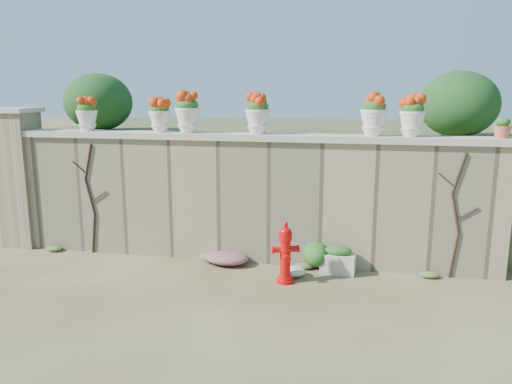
% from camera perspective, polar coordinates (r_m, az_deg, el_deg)
% --- Properties ---
extents(ground, '(80.00, 80.00, 0.00)m').
position_cam_1_polar(ground, '(6.84, -4.51, -12.46)').
color(ground, '#4F4327').
rests_on(ground, ground).
extents(stone_wall, '(8.00, 0.40, 2.00)m').
position_cam_1_polar(stone_wall, '(8.19, -1.14, -1.00)').
color(stone_wall, gray).
rests_on(stone_wall, ground).
extents(wall_cap, '(8.10, 0.52, 0.10)m').
position_cam_1_polar(wall_cap, '(8.03, -1.17, 6.33)').
color(wall_cap, beige).
rests_on(wall_cap, stone_wall).
extents(gate_pillar, '(0.72, 0.72, 2.48)m').
position_cam_1_polar(gate_pillar, '(9.91, -25.28, 1.60)').
color(gate_pillar, gray).
rests_on(gate_pillar, ground).
extents(raised_fill, '(9.00, 6.00, 2.00)m').
position_cam_1_polar(raised_fill, '(11.28, 2.44, 2.47)').
color(raised_fill, '#384C23').
rests_on(raised_fill, ground).
extents(back_shrub_left, '(1.30, 1.30, 1.10)m').
position_cam_1_polar(back_shrub_left, '(10.28, -17.56, 9.75)').
color(back_shrub_left, '#143814').
rests_on(back_shrub_left, raised_fill).
extents(back_shrub_right, '(1.30, 1.30, 1.10)m').
position_cam_1_polar(back_shrub_right, '(9.15, 22.18, 9.28)').
color(back_shrub_right, '#143814').
rests_on(back_shrub_right, raised_fill).
extents(vine_left, '(0.60, 0.04, 1.91)m').
position_cam_1_polar(vine_left, '(8.96, -18.38, -0.56)').
color(vine_left, black).
rests_on(vine_left, ground).
extents(vine_right, '(0.60, 0.04, 1.91)m').
position_cam_1_polar(vine_right, '(7.92, 21.91, -2.35)').
color(vine_right, black).
rests_on(vine_right, ground).
extents(fire_hydrant, '(0.39, 0.28, 0.91)m').
position_cam_1_polar(fire_hydrant, '(7.34, 3.37, -6.92)').
color(fire_hydrant, red).
rests_on(fire_hydrant, ground).
extents(planter_box, '(0.56, 0.36, 0.44)m').
position_cam_1_polar(planter_box, '(7.88, 9.36, -7.71)').
color(planter_box, beige).
rests_on(planter_box, ground).
extents(green_shrub, '(0.58, 0.52, 0.55)m').
position_cam_1_polar(green_shrub, '(7.88, 6.75, -7.05)').
color(green_shrub, '#1E5119').
rests_on(green_shrub, ground).
extents(magenta_clump, '(0.94, 0.63, 0.25)m').
position_cam_1_polar(magenta_clump, '(8.24, -3.62, -7.26)').
color(magenta_clump, '#C2266C').
rests_on(magenta_clump, ground).
extents(white_flowers, '(0.52, 0.41, 0.19)m').
position_cam_1_polar(white_flowers, '(7.70, 4.21, -8.91)').
color(white_flowers, white).
rests_on(white_flowers, ground).
extents(urn_pot_0, '(0.36, 0.36, 0.56)m').
position_cam_1_polar(urn_pot_0, '(9.03, -18.77, 8.38)').
color(urn_pot_0, silver).
rests_on(urn_pot_0, wall_cap).
extents(urn_pot_1, '(0.36, 0.36, 0.56)m').
position_cam_1_polar(urn_pot_1, '(8.44, -10.93, 8.62)').
color(urn_pot_1, silver).
rests_on(urn_pot_1, wall_cap).
extents(urn_pot_2, '(0.41, 0.41, 0.65)m').
position_cam_1_polar(urn_pot_2, '(8.27, -7.81, 8.95)').
color(urn_pot_2, silver).
rests_on(urn_pot_2, wall_cap).
extents(urn_pot_3, '(0.40, 0.40, 0.62)m').
position_cam_1_polar(urn_pot_3, '(7.96, 0.20, 8.88)').
color(urn_pot_3, silver).
rests_on(urn_pot_3, wall_cap).
extents(urn_pot_4, '(0.41, 0.41, 0.64)m').
position_cam_1_polar(urn_pot_4, '(7.81, 13.31, 8.58)').
color(urn_pot_4, silver).
rests_on(urn_pot_4, wall_cap).
extents(urn_pot_5, '(0.39, 0.39, 0.61)m').
position_cam_1_polar(urn_pot_5, '(7.84, 17.40, 8.26)').
color(urn_pot_5, silver).
rests_on(urn_pot_5, wall_cap).
extents(terracotta_pot, '(0.24, 0.24, 0.29)m').
position_cam_1_polar(terracotta_pot, '(8.08, 26.33, 6.49)').
color(terracotta_pot, '#B85A38').
rests_on(terracotta_pot, wall_cap).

